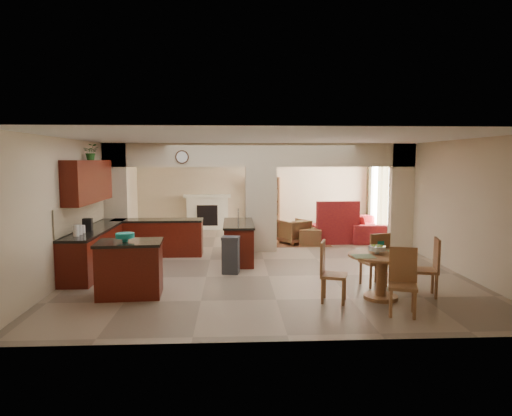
{
  "coord_description": "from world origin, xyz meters",
  "views": [
    {
      "loc": [
        -0.73,
        -10.75,
        2.37
      ],
      "look_at": [
        -0.17,
        0.3,
        1.21
      ],
      "focal_mm": 32.0,
      "sensor_mm": 36.0,
      "label": 1
    }
  ],
  "objects": [
    {
      "name": "floor",
      "position": [
        0.0,
        0.0,
        0.0
      ],
      "size": [
        10.0,
        10.0,
        0.0
      ],
      "primitive_type": "plane",
      "color": "gray",
      "rests_on": "ground"
    },
    {
      "name": "ceiling",
      "position": [
        0.0,
        0.0,
        2.8
      ],
      "size": [
        10.0,
        10.0,
        0.0
      ],
      "primitive_type": "plane",
      "rotation": [
        3.14,
        0.0,
        0.0
      ],
      "color": "white",
      "rests_on": "wall_back"
    },
    {
      "name": "wall_back",
      "position": [
        0.0,
        5.0,
        1.4
      ],
      "size": [
        8.0,
        0.0,
        8.0
      ],
      "primitive_type": "plane",
      "rotation": [
        1.57,
        0.0,
        0.0
      ],
      "color": "beige",
      "rests_on": "floor"
    },
    {
      "name": "wall_front",
      "position": [
        0.0,
        -5.0,
        1.4
      ],
      "size": [
        8.0,
        0.0,
        8.0
      ],
      "primitive_type": "plane",
      "rotation": [
        -1.57,
        0.0,
        0.0
      ],
      "color": "beige",
      "rests_on": "floor"
    },
    {
      "name": "wall_left",
      "position": [
        -4.0,
        0.0,
        1.4
      ],
      "size": [
        0.0,
        10.0,
        10.0
      ],
      "primitive_type": "plane",
      "rotation": [
        1.57,
        0.0,
        1.57
      ],
      "color": "beige",
      "rests_on": "floor"
    },
    {
      "name": "wall_right",
      "position": [
        4.0,
        0.0,
        1.4
      ],
      "size": [
        0.0,
        10.0,
        10.0
      ],
      "primitive_type": "plane",
      "rotation": [
        1.57,
        0.0,
        -1.57
      ],
      "color": "beige",
      "rests_on": "floor"
    },
    {
      "name": "partition_left_pier",
      "position": [
        -3.7,
        1.0,
        1.4
      ],
      "size": [
        0.6,
        0.25,
        2.8
      ],
      "primitive_type": "cube",
      "color": "beige",
      "rests_on": "floor"
    },
    {
      "name": "partition_center_pier",
      "position": [
        0.0,
        1.0,
        1.1
      ],
      "size": [
        0.8,
        0.25,
        2.2
      ],
      "primitive_type": "cube",
      "color": "beige",
      "rests_on": "floor"
    },
    {
      "name": "partition_right_pier",
      "position": [
        3.7,
        1.0,
        1.4
      ],
      "size": [
        0.6,
        0.25,
        2.8
      ],
      "primitive_type": "cube",
      "color": "beige",
      "rests_on": "floor"
    },
    {
      "name": "partition_header",
      "position": [
        0.0,
        1.0,
        2.5
      ],
      "size": [
        8.0,
        0.25,
        0.6
      ],
      "primitive_type": "cube",
      "color": "beige",
      "rests_on": "partition_center_pier"
    },
    {
      "name": "kitchen_counter",
      "position": [
        -3.26,
        -0.25,
        0.46
      ],
      "size": [
        2.52,
        3.29,
        1.48
      ],
      "color": "#420F07",
      "rests_on": "floor"
    },
    {
      "name": "upper_cabinets",
      "position": [
        -3.82,
        -0.8,
        1.92
      ],
      "size": [
        0.35,
        2.4,
        0.9
      ],
      "primitive_type": "cube",
      "color": "#420F07",
      "rests_on": "wall_left"
    },
    {
      "name": "peninsula",
      "position": [
        -0.6,
        -0.11,
        0.46
      ],
      "size": [
        0.7,
        1.85,
        0.91
      ],
      "color": "#420F07",
      "rests_on": "floor"
    },
    {
      "name": "wall_clock",
      "position": [
        -2.0,
        0.85,
        2.45
      ],
      "size": [
        0.34,
        0.03,
        0.34
      ],
      "primitive_type": "cylinder",
      "rotation": [
        1.57,
        0.0,
        0.0
      ],
      "color": "#452717",
      "rests_on": "partition_header"
    },
    {
      "name": "rug",
      "position": [
        1.2,
        2.1,
        0.01
      ],
      "size": [
        1.6,
        1.3,
        0.01
      ],
      "primitive_type": "cube",
      "color": "#915934",
      "rests_on": "floor"
    },
    {
      "name": "fireplace",
      "position": [
        -1.6,
        4.83,
        0.61
      ],
      "size": [
        1.6,
        0.35,
        1.2
      ],
      "color": "#EEE8CE",
      "rests_on": "floor"
    },
    {
      "name": "shelving_unit",
      "position": [
        0.35,
        4.82,
        0.9
      ],
      "size": [
        1.0,
        0.32,
        1.8
      ],
      "primitive_type": "cube",
      "color": "brown",
      "rests_on": "floor"
    },
    {
      "name": "window_a",
      "position": [
        3.97,
        2.3,
        1.2
      ],
      "size": [
        0.02,
        0.9,
        1.9
      ],
      "primitive_type": "cube",
      "color": "white",
      "rests_on": "wall_right"
    },
    {
      "name": "window_b",
      "position": [
        3.97,
        4.0,
        1.2
      ],
      "size": [
        0.02,
        0.9,
        1.9
      ],
      "primitive_type": "cube",
      "color": "white",
      "rests_on": "wall_right"
    },
    {
      "name": "glazed_door",
      "position": [
        3.97,
        3.15,
        1.05
      ],
      "size": [
        0.02,
        0.7,
        2.1
      ],
      "primitive_type": "cube",
      "color": "white",
      "rests_on": "wall_right"
    },
    {
      "name": "drape_a_left",
      "position": [
        3.93,
        1.7,
        1.2
      ],
      "size": [
        0.1,
        0.28,
        2.3
      ],
      "primitive_type": "cube",
      "color": "#44221B",
      "rests_on": "wall_right"
    },
    {
      "name": "drape_a_right",
      "position": [
        3.93,
        2.9,
        1.2
      ],
      "size": [
        0.1,
        0.28,
        2.3
      ],
      "primitive_type": "cube",
      "color": "#44221B",
      "rests_on": "wall_right"
    },
    {
      "name": "drape_b_left",
      "position": [
        3.93,
        3.4,
        1.2
      ],
      "size": [
        0.1,
        0.28,
        2.3
      ],
      "primitive_type": "cube",
      "color": "#44221B",
      "rests_on": "wall_right"
    },
    {
      "name": "drape_b_right",
      "position": [
        3.93,
        4.6,
        1.2
      ],
      "size": [
        0.1,
        0.28,
        2.3
      ],
      "primitive_type": "cube",
      "color": "#44221B",
      "rests_on": "wall_right"
    },
    {
      "name": "ceiling_fan",
      "position": [
        1.5,
        3.0,
        2.56
      ],
      "size": [
        1.0,
        1.0,
        0.1
      ],
      "primitive_type": "cylinder",
      "color": "white",
      "rests_on": "ceiling"
    },
    {
      "name": "kitchen_island",
      "position": [
        -2.54,
        -2.83,
        0.49
      ],
      "size": [
        1.17,
        0.87,
        0.97
      ],
      "rotation": [
        0.0,
        0.0,
        0.07
      ],
      "color": "#420F07",
      "rests_on": "floor"
    },
    {
      "name": "teal_bowl",
      "position": [
        -2.6,
        -2.86,
        1.04
      ],
      "size": [
        0.32,
        0.32,
        0.15
      ],
      "primitive_type": "cylinder",
      "color": "teal",
      "rests_on": "kitchen_island"
    },
    {
      "name": "trash_can",
      "position": [
        -0.78,
        -1.33,
        0.36
      ],
      "size": [
        0.39,
        0.34,
        0.72
      ],
      "primitive_type": "cube",
      "rotation": [
        0.0,
        0.0,
        -0.17
      ],
      "color": "#2F2F32",
      "rests_on": "floor"
    },
    {
      "name": "dining_table",
      "position": [
        1.8,
        -3.24,
        0.51
      ],
      "size": [
        1.14,
        1.14,
        0.78
      ],
      "color": "brown",
      "rests_on": "floor"
    },
    {
      "name": "fruit_bowl",
      "position": [
        1.73,
        -3.18,
        0.85
      ],
      "size": [
        0.29,
        0.29,
        0.15
      ],
      "primitive_type": "cylinder",
      "color": "#7BA523",
      "rests_on": "dining_table"
    },
    {
      "name": "sofa",
      "position": [
        3.3,
        2.96,
        0.39
      ],
      "size": [
        2.77,
        1.33,
        0.78
      ],
      "primitive_type": "imported",
      "rotation": [
        0.0,
        0.0,
        1.46
      ],
      "color": "maroon",
      "rests_on": "floor"
    },
    {
      "name": "chaise",
      "position": [
        2.23,
        2.26,
        0.24
      ],
      "size": [
        1.29,
        1.08,
        0.49
      ],
      "primitive_type": "cube",
      "rotation": [
        0.0,
        0.0,
        0.07
      ],
      "color": "maroon",
      "rests_on": "floor"
    },
    {
      "name": "armchair",
      "position": [
        1.01,
        2.04,
        0.35
      ],
      "size": [
        1.03,
        1.03,
        0.7
      ],
      "primitive_type": "imported",
      "rotation": [
        0.0,
        0.0,
        3.67
      ],
      "color": "maroon",
      "rests_on": "floor"
    },
    {
      "name": "ottoman",
      "position": [
        1.44,
        1.83,
        0.22
      ],
      "size": [
        0.7,
        0.7,
        0.45
      ],
      "primitive_type": "cube",
      "rotation": [
        0.0,
        0.0,
        -0.15
      ],
      "color": "maroon",
      "rests_on": "floor"
    },
    {
      "name": "plant",
      "position": [
        -3.82,
        -0.55,
        2.55
      ],
      "size": [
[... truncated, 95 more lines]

